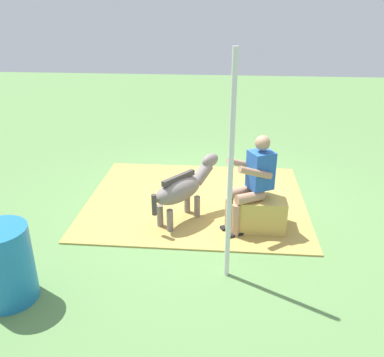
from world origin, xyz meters
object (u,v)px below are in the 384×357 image
Objects in this scene: person_seated at (253,180)px; pony_standing at (183,188)px; hay_bale at (261,212)px; water_barrel at (4,265)px; tent_pole_left at (230,174)px.

pony_standing is (0.96, -0.18, -0.24)m from person_seated.
water_barrel is (2.81, 1.73, 0.19)m from hay_bale.
pony_standing is 0.44× the size of tent_pole_left.
pony_standing is at bearing -6.49° from hay_bale.
person_seated is at bearing 169.37° from pony_standing.
hay_bale is at bearing -112.73° from tent_pole_left.
pony_standing is 1.60m from tent_pole_left.
person_seated is 1.20× the size of pony_standing.
tent_pole_left is (0.47, 1.12, 1.05)m from hay_bale.
tent_pole_left reaches higher than water_barrel.
tent_pole_left is (-0.64, 1.24, 0.78)m from pony_standing.
person_seated reaches higher than water_barrel.
person_seated is at bearing 19.33° from hay_bale.
water_barrel is 0.33× the size of tent_pole_left.
hay_bale is 0.25× the size of tent_pole_left.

